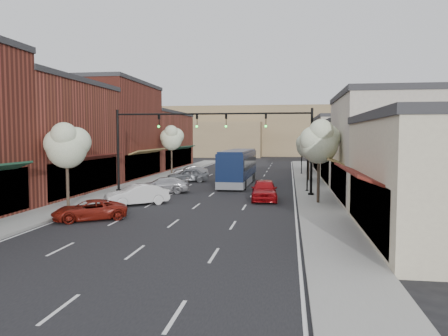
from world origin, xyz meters
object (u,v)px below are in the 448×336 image
at_px(signal_mast_left, 145,138).
at_px(lamp_post_far, 302,151).
at_px(red_hatchback, 264,190).
at_px(parked_car_e, 191,172).
at_px(tree_left_far, 172,138).
at_px(parked_car_c, 162,185).
at_px(tree_right_near, 320,141).
at_px(parked_car_d, 188,175).
at_px(signal_mast_right, 281,138).
at_px(parked_car_b, 137,195).
at_px(lamp_post_near, 308,157).
at_px(tree_right_far, 309,144).
at_px(coach_bus, 238,167).
at_px(tree_left_near, 67,145).
at_px(parked_car_a, 89,210).

relative_size(signal_mast_left, lamp_post_far, 1.85).
bearing_deg(red_hatchback, parked_car_e, 115.43).
relative_size(signal_mast_left, tree_left_far, 1.34).
bearing_deg(red_hatchback, signal_mast_left, 162.06).
height_order(tree_left_far, red_hatchback, tree_left_far).
bearing_deg(parked_car_c, tree_right_near, 60.17).
bearing_deg(parked_car_e, parked_car_d, -11.44).
distance_m(signal_mast_right, parked_car_c, 10.69).
bearing_deg(lamp_post_far, parked_car_e, -157.95).
relative_size(signal_mast_right, parked_car_d, 1.92).
height_order(signal_mast_left, parked_car_b, signal_mast_left).
bearing_deg(lamp_post_near, lamp_post_far, 90.00).
bearing_deg(signal_mast_left, tree_right_far, 40.54).
bearing_deg(coach_bus, signal_mast_left, -132.12).
bearing_deg(signal_mast_left, parked_car_e, 88.06).
height_order(tree_right_far, parked_car_b, tree_right_far).
xyz_separation_m(signal_mast_left, coach_bus, (6.95, 7.35, -2.83)).
distance_m(tree_right_near, lamp_post_far, 24.11).
bearing_deg(tree_left_near, lamp_post_far, 60.22).
bearing_deg(coach_bus, lamp_post_far, 64.19).
distance_m(tree_right_far, parked_car_e, 14.16).
height_order(tree_left_near, parked_car_d, tree_left_near).
distance_m(parked_car_c, parked_car_e, 14.36).
distance_m(tree_left_far, parked_car_e, 5.96).
bearing_deg(signal_mast_left, signal_mast_right, 0.00).
distance_m(parked_car_a, parked_car_e, 26.51).
height_order(tree_right_near, tree_left_near, tree_right_near).
relative_size(tree_right_far, coach_bus, 0.48).
bearing_deg(lamp_post_far, red_hatchback, -98.44).
xyz_separation_m(lamp_post_far, parked_car_b, (-12.00, -26.10, -2.28)).
bearing_deg(tree_right_far, lamp_post_near, -93.31).
xyz_separation_m(parked_car_b, parked_car_d, (-0.02, 15.38, 0.01)).
bearing_deg(red_hatchback, lamp_post_near, 53.33).
bearing_deg(parked_car_d, signal_mast_left, -27.26).
xyz_separation_m(signal_mast_left, tree_left_far, (-2.63, 17.95, -0.02)).
height_order(tree_left_near, tree_left_far, tree_left_far).
bearing_deg(signal_mast_right, red_hatchback, -114.25).
bearing_deg(parked_car_d, tree_right_near, 24.63).
distance_m(tree_right_far, parked_car_c, 17.42).
xyz_separation_m(coach_bus, parked_car_d, (-5.55, 1.93, -1.06)).
height_order(tree_right_near, parked_car_e, tree_right_near).
bearing_deg(tree_right_far, lamp_post_far, 93.88).
distance_m(signal_mast_right, parked_car_a, 16.34).
height_order(tree_left_far, lamp_post_near, tree_left_far).
relative_size(tree_left_far, parked_car_e, 1.54).
bearing_deg(tree_left_near, tree_right_far, 50.31).
relative_size(red_hatchback, parked_car_b, 1.07).
distance_m(tree_left_far, lamp_post_near, 22.33).
bearing_deg(parked_car_a, parked_car_e, 148.23).
distance_m(signal_mast_left, coach_bus, 10.51).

